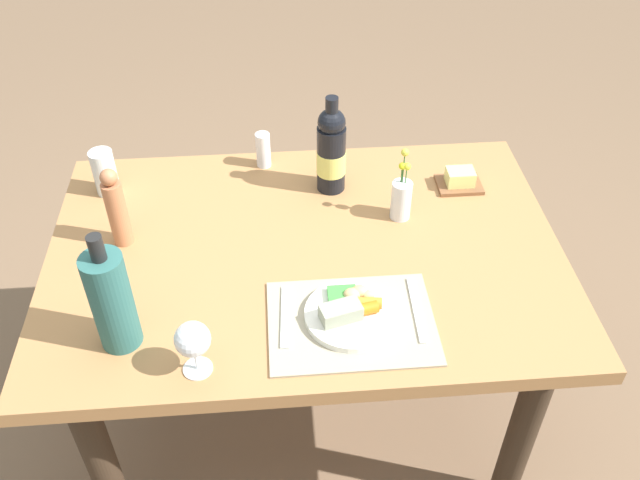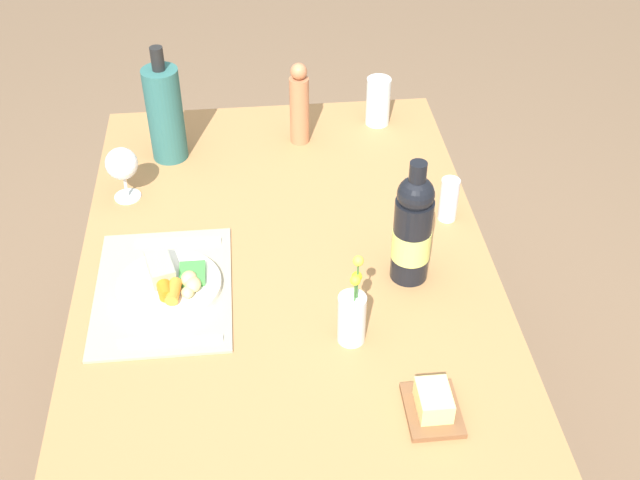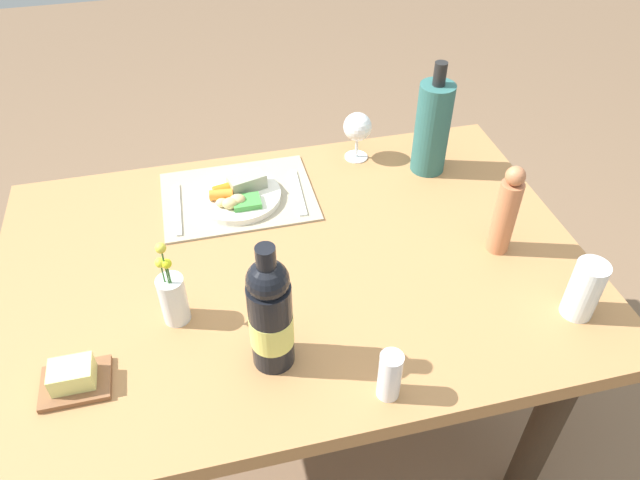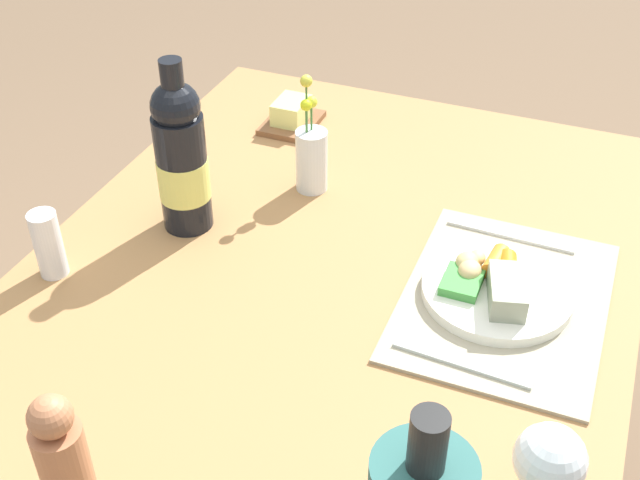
{
  "view_description": "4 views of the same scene",
  "coord_description": "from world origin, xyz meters",
  "px_view_note": "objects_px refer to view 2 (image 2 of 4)",
  "views": [
    {
      "loc": [
        -0.07,
        -1.35,
        1.96
      ],
      "look_at": [
        0.04,
        0.01,
        0.77
      ],
      "focal_mm": 38.36,
      "sensor_mm": 36.0,
      "label": 1
    },
    {
      "loc": [
        1.37,
        -0.06,
        1.92
      ],
      "look_at": [
        0.08,
        0.07,
        0.86
      ],
      "focal_mm": 44.33,
      "sensor_mm": 36.0,
      "label": 2
    },
    {
      "loc": [
        0.18,
        1.0,
        1.72
      ],
      "look_at": [
        -0.06,
        0.01,
        0.81
      ],
      "focal_mm": 33.63,
      "sensor_mm": 36.0,
      "label": 3
    },
    {
      "loc": [
        -0.87,
        -0.36,
        1.55
      ],
      "look_at": [
        0.02,
        -0.0,
        0.83
      ],
      "focal_mm": 45.81,
      "sensor_mm": 36.0,
      "label": 4
    }
  ],
  "objects_px": {
    "fork": "(179,242)",
    "dinner_plate": "(171,283)",
    "salt_shaker": "(449,199)",
    "butter_dish": "(433,404)",
    "dining_table": "(287,291)",
    "wine_bottle": "(412,230)",
    "wine_glass": "(122,165)",
    "water_tumbler": "(378,104)",
    "cooler_bottle": "(165,113)",
    "flower_vase": "(352,316)",
    "pepper_mill": "(299,105)",
    "knife": "(171,340)"
  },
  "relations": [
    {
      "from": "salt_shaker",
      "to": "butter_dish",
      "type": "height_order",
      "value": "salt_shaker"
    },
    {
      "from": "water_tumbler",
      "to": "dining_table",
      "type": "bearing_deg",
      "value": -28.23
    },
    {
      "from": "salt_shaker",
      "to": "wine_glass",
      "type": "distance_m",
      "value": 0.79
    },
    {
      "from": "dinner_plate",
      "to": "butter_dish",
      "type": "height_order",
      "value": "dinner_plate"
    },
    {
      "from": "pepper_mill",
      "to": "flower_vase",
      "type": "bearing_deg",
      "value": 3.3
    },
    {
      "from": "dinner_plate",
      "to": "pepper_mill",
      "type": "xyz_separation_m",
      "value": [
        -0.58,
        0.33,
        0.09
      ]
    },
    {
      "from": "dining_table",
      "to": "dinner_plate",
      "type": "height_order",
      "value": "dinner_plate"
    },
    {
      "from": "dining_table",
      "to": "dinner_plate",
      "type": "xyz_separation_m",
      "value": [
        0.09,
        -0.25,
        0.13
      ]
    },
    {
      "from": "pepper_mill",
      "to": "cooler_bottle",
      "type": "height_order",
      "value": "cooler_bottle"
    },
    {
      "from": "fork",
      "to": "wine_glass",
      "type": "distance_m",
      "value": 0.26
    },
    {
      "from": "dinner_plate",
      "to": "butter_dish",
      "type": "bearing_deg",
      "value": 52.51
    },
    {
      "from": "dining_table",
      "to": "salt_shaker",
      "type": "distance_m",
      "value": 0.44
    },
    {
      "from": "salt_shaker",
      "to": "wine_bottle",
      "type": "xyz_separation_m",
      "value": [
        0.19,
        -0.13,
        0.07
      ]
    },
    {
      "from": "dining_table",
      "to": "fork",
      "type": "relative_size",
      "value": 6.99
    },
    {
      "from": "wine_bottle",
      "to": "cooler_bottle",
      "type": "distance_m",
      "value": 0.76
    },
    {
      "from": "salt_shaker",
      "to": "water_tumbler",
      "type": "relative_size",
      "value": 0.8
    },
    {
      "from": "dinner_plate",
      "to": "knife",
      "type": "relative_size",
      "value": 1.07
    },
    {
      "from": "salt_shaker",
      "to": "butter_dish",
      "type": "distance_m",
      "value": 0.59
    },
    {
      "from": "wine_glass",
      "to": "wine_bottle",
      "type": "height_order",
      "value": "wine_bottle"
    },
    {
      "from": "dining_table",
      "to": "water_tumbler",
      "type": "bearing_deg",
      "value": 151.77
    },
    {
      "from": "knife",
      "to": "salt_shaker",
      "type": "distance_m",
      "value": 0.73
    },
    {
      "from": "water_tumbler",
      "to": "cooler_bottle",
      "type": "relative_size",
      "value": 0.44
    },
    {
      "from": "dining_table",
      "to": "wine_bottle",
      "type": "relative_size",
      "value": 4.57
    },
    {
      "from": "water_tumbler",
      "to": "cooler_bottle",
      "type": "xyz_separation_m",
      "value": [
        0.12,
        -0.58,
        0.07
      ]
    },
    {
      "from": "knife",
      "to": "butter_dish",
      "type": "relative_size",
      "value": 1.62
    },
    {
      "from": "fork",
      "to": "pepper_mill",
      "type": "xyz_separation_m",
      "value": [
        -0.42,
        0.32,
        0.1
      ]
    },
    {
      "from": "dinner_plate",
      "to": "water_tumbler",
      "type": "distance_m",
      "value": 0.85
    },
    {
      "from": "pepper_mill",
      "to": "butter_dish",
      "type": "distance_m",
      "value": 0.97
    },
    {
      "from": "fork",
      "to": "dinner_plate",
      "type": "bearing_deg",
      "value": -0.27
    },
    {
      "from": "knife",
      "to": "pepper_mill",
      "type": "height_order",
      "value": "pepper_mill"
    },
    {
      "from": "fork",
      "to": "salt_shaker",
      "type": "xyz_separation_m",
      "value": [
        -0.04,
        0.64,
        0.05
      ]
    },
    {
      "from": "flower_vase",
      "to": "wine_bottle",
      "type": "relative_size",
      "value": 0.74
    },
    {
      "from": "butter_dish",
      "to": "wine_bottle",
      "type": "height_order",
      "value": "wine_bottle"
    },
    {
      "from": "flower_vase",
      "to": "pepper_mill",
      "type": "bearing_deg",
      "value": -176.7
    },
    {
      "from": "fork",
      "to": "wine_bottle",
      "type": "height_order",
      "value": "wine_bottle"
    },
    {
      "from": "fork",
      "to": "wine_glass",
      "type": "xyz_separation_m",
      "value": [
        -0.2,
        -0.13,
        0.09
      ]
    },
    {
      "from": "salt_shaker",
      "to": "cooler_bottle",
      "type": "height_order",
      "value": "cooler_bottle"
    },
    {
      "from": "water_tumbler",
      "to": "wine_bottle",
      "type": "bearing_deg",
      "value": -2.79
    },
    {
      "from": "butter_dish",
      "to": "cooler_bottle",
      "type": "height_order",
      "value": "cooler_bottle"
    },
    {
      "from": "wine_glass",
      "to": "fork",
      "type": "bearing_deg",
      "value": 34.02
    },
    {
      "from": "cooler_bottle",
      "to": "fork",
      "type": "bearing_deg",
      "value": 5.36
    },
    {
      "from": "pepper_mill",
      "to": "wine_bottle",
      "type": "relative_size",
      "value": 0.78
    },
    {
      "from": "salt_shaker",
      "to": "cooler_bottle",
      "type": "bearing_deg",
      "value": -116.71
    },
    {
      "from": "fork",
      "to": "pepper_mill",
      "type": "height_order",
      "value": "pepper_mill"
    },
    {
      "from": "knife",
      "to": "flower_vase",
      "type": "xyz_separation_m",
      "value": [
        0.02,
        0.36,
        0.06
      ]
    },
    {
      "from": "pepper_mill",
      "to": "salt_shaker",
      "type": "bearing_deg",
      "value": 40.37
    },
    {
      "from": "fork",
      "to": "salt_shaker",
      "type": "height_order",
      "value": "salt_shaker"
    },
    {
      "from": "wine_glass",
      "to": "cooler_bottle",
      "type": "bearing_deg",
      "value": 150.71
    },
    {
      "from": "butter_dish",
      "to": "dining_table",
      "type": "bearing_deg",
      "value": -153.01
    },
    {
      "from": "dinner_plate",
      "to": "cooler_bottle",
      "type": "height_order",
      "value": "cooler_bottle"
    }
  ]
}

